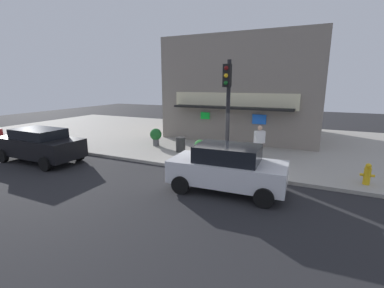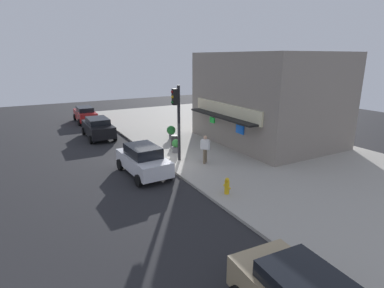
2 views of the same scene
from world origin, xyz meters
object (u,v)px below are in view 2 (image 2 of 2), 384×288
(trash_can, at_px, (175,141))
(parked_car_red, at_px, (85,114))
(potted_plant_by_doorway, at_px, (176,146))
(traffic_light, at_px, (177,113))
(parked_car_black, at_px, (98,127))
(potted_plant_by_window, at_px, (171,131))
(parked_car_white, at_px, (143,160))
(pedestrian, at_px, (205,148))
(fire_hydrant, at_px, (227,186))

(trash_can, xyz_separation_m, parked_car_red, (-12.59, -3.86, 0.28))
(potted_plant_by_doorway, distance_m, parked_car_red, 14.37)
(trash_can, bearing_deg, traffic_light, -22.84)
(parked_car_red, bearing_deg, traffic_light, 9.49)
(parked_car_red, bearing_deg, parked_car_black, -2.43)
(trash_can, bearing_deg, parked_car_red, -162.97)
(traffic_light, xyz_separation_m, trash_can, (-2.98, 1.25, -2.59))
(traffic_light, distance_m, trash_can, 4.14)
(trash_can, distance_m, potted_plant_by_window, 2.13)
(traffic_light, bearing_deg, potted_plant_by_window, 158.89)
(parked_car_white, bearing_deg, parked_car_black, -178.05)
(potted_plant_by_window, bearing_deg, parked_car_red, -156.85)
(potted_plant_by_window, distance_m, parked_car_white, 7.39)
(trash_can, bearing_deg, parked_car_white, -44.78)
(potted_plant_by_window, bearing_deg, trash_can, -18.47)
(pedestrian, bearing_deg, traffic_light, -134.94)
(pedestrian, height_order, potted_plant_by_doorway, pedestrian)
(potted_plant_by_window, relative_size, parked_car_black, 0.23)
(traffic_light, height_order, pedestrian, traffic_light)
(fire_hydrant, relative_size, parked_car_white, 0.19)
(parked_car_red, bearing_deg, fire_hydrant, 6.65)
(fire_hydrant, distance_m, trash_can, 8.57)
(fire_hydrant, bearing_deg, pedestrian, 161.85)
(trash_can, relative_size, parked_car_black, 0.18)
(parked_car_white, xyz_separation_m, parked_car_red, (-16.45, -0.03, -0.04))
(fire_hydrant, distance_m, potted_plant_by_doorway, 7.10)
(pedestrian, xyz_separation_m, potted_plant_by_window, (-6.22, 0.68, -0.33))
(fire_hydrant, bearing_deg, traffic_light, 178.45)
(parked_car_white, xyz_separation_m, parked_car_black, (-9.49, -0.32, 0.00))
(traffic_light, distance_m, potted_plant_by_window, 5.84)
(pedestrian, distance_m, parked_car_black, 10.69)
(potted_plant_by_window, bearing_deg, pedestrian, -6.25)
(fire_hydrant, height_order, pedestrian, pedestrian)
(parked_car_red, bearing_deg, potted_plant_by_window, 23.15)
(fire_hydrant, bearing_deg, parked_car_red, -173.35)
(fire_hydrant, relative_size, potted_plant_by_doorway, 0.89)
(parked_car_white, bearing_deg, parked_car_red, -179.90)
(potted_plant_by_window, distance_m, parked_car_black, 6.03)
(potted_plant_by_doorway, bearing_deg, potted_plant_by_window, 159.58)
(parked_car_red, bearing_deg, parked_car_white, 0.10)
(traffic_light, distance_m, potted_plant_by_doorway, 3.04)
(trash_can, relative_size, potted_plant_by_doorway, 0.88)
(fire_hydrant, distance_m, parked_car_red, 21.19)
(potted_plant_by_doorway, xyz_separation_m, parked_car_red, (-13.99, -3.26, 0.21))
(traffic_light, xyz_separation_m, parked_car_black, (-8.61, -2.90, -2.27))
(parked_car_black, bearing_deg, trash_can, 36.37)
(parked_car_black, distance_m, parked_car_red, 6.96)
(parked_car_white, bearing_deg, fire_hydrant, 27.77)
(trash_can, relative_size, pedestrian, 0.46)
(trash_can, relative_size, potted_plant_by_window, 0.77)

